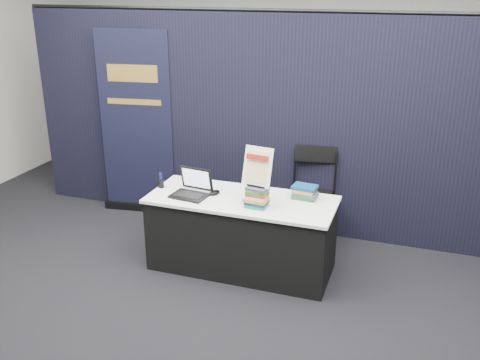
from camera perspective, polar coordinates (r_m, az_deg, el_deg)
name	(u,v)px	position (r m, az deg, el deg)	size (l,w,h in m)	color
floor	(222,295)	(5.01, -1.94, -12.20)	(8.00, 8.00, 0.00)	black
wall_back	(319,50)	(8.13, 8.39, 13.57)	(8.00, 0.02, 3.50)	#ABAAA2
drape_partition	(273,126)	(5.93, 3.51, 5.76)	(6.00, 0.08, 2.40)	black
display_table	(242,233)	(5.28, 0.17, -5.71)	(1.80, 0.75, 0.75)	black
laptop	(191,189)	(5.19, -5.24, -0.99)	(0.37, 0.31, 0.26)	black
mouse	(215,192)	(5.21, -2.72, -1.34)	(0.08, 0.13, 0.04)	black
brochure_left	(191,194)	(5.23, -5.29, -1.53)	(0.28, 0.20, 0.00)	silver
brochure_mid	(165,195)	(5.25, -8.03, -1.60)	(0.26, 0.18, 0.00)	silver
brochure_right	(201,199)	(5.10, -4.13, -2.08)	(0.28, 0.20, 0.00)	silver
pen_cup	(161,184)	(5.43, -8.43, -0.40)	(0.06, 0.06, 0.08)	black
book_stack_tall	(256,197)	(4.90, 1.74, -1.80)	(0.22, 0.17, 0.19)	#1B6764
book_stack_short	(305,192)	(5.13, 6.95, -1.30)	(0.24, 0.19, 0.13)	#22822D
info_sign	(258,167)	(4.83, 1.88, 1.36)	(0.29, 0.16, 0.37)	black
pullup_banner	(137,135)	(6.53, -10.92, 4.78)	(0.94, 0.23, 2.20)	black
stacking_chair	(311,192)	(5.77, 7.54, -1.30)	(0.54, 0.54, 1.04)	black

